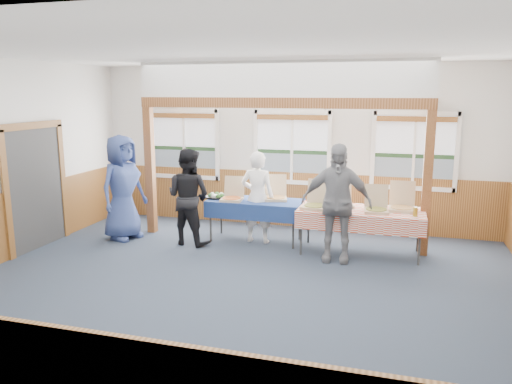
{
  "coord_description": "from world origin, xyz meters",
  "views": [
    {
      "loc": [
        2.03,
        -6.15,
        2.68
      ],
      "look_at": [
        -0.03,
        1.0,
        1.18
      ],
      "focal_mm": 35.0,
      "sensor_mm": 36.0,
      "label": 1
    }
  ],
  "objects_px": {
    "woman_white": "(258,197)",
    "man_blue": "(123,187)",
    "table_left": "(255,204)",
    "woman_black": "(188,197)",
    "table_right": "(361,212)",
    "person_grey": "(336,203)"
  },
  "relations": [
    {
      "from": "table_left",
      "to": "woman_black",
      "type": "xyz_separation_m",
      "value": [
        -1.09,
        -0.48,
        0.16
      ]
    },
    {
      "from": "man_blue",
      "to": "person_grey",
      "type": "bearing_deg",
      "value": -74.22
    },
    {
      "from": "man_blue",
      "to": "person_grey",
      "type": "relative_size",
      "value": 1.01
    },
    {
      "from": "table_right",
      "to": "woman_black",
      "type": "bearing_deg",
      "value": -161.74
    },
    {
      "from": "table_right",
      "to": "person_grey",
      "type": "bearing_deg",
      "value": -114.68
    },
    {
      "from": "table_left",
      "to": "woman_white",
      "type": "relative_size",
      "value": 1.12
    },
    {
      "from": "table_left",
      "to": "person_grey",
      "type": "bearing_deg",
      "value": -6.85
    },
    {
      "from": "man_blue",
      "to": "person_grey",
      "type": "xyz_separation_m",
      "value": [
        3.91,
        -0.16,
        -0.01
      ]
    },
    {
      "from": "woman_black",
      "to": "man_blue",
      "type": "bearing_deg",
      "value": 11.93
    },
    {
      "from": "woman_white",
      "to": "man_blue",
      "type": "height_order",
      "value": "man_blue"
    },
    {
      "from": "man_blue",
      "to": "woman_black",
      "type": "bearing_deg",
      "value": -70.41
    },
    {
      "from": "woman_white",
      "to": "woman_black",
      "type": "distance_m",
      "value": 1.23
    },
    {
      "from": "table_right",
      "to": "woman_white",
      "type": "bearing_deg",
      "value": -172.01
    },
    {
      "from": "table_left",
      "to": "person_grey",
      "type": "relative_size",
      "value": 0.97
    },
    {
      "from": "table_left",
      "to": "man_blue",
      "type": "height_order",
      "value": "man_blue"
    },
    {
      "from": "woman_black",
      "to": "man_blue",
      "type": "xyz_separation_m",
      "value": [
        -1.28,
        -0.03,
        0.1
      ]
    },
    {
      "from": "woman_white",
      "to": "table_left",
      "type": "bearing_deg",
      "value": -41.11
    },
    {
      "from": "table_left",
      "to": "woman_black",
      "type": "relative_size",
      "value": 1.08
    },
    {
      "from": "table_left",
      "to": "woman_white",
      "type": "xyz_separation_m",
      "value": [
        0.05,
        -0.04,
        0.13
      ]
    },
    {
      "from": "table_right",
      "to": "woman_white",
      "type": "height_order",
      "value": "woman_white"
    },
    {
      "from": "table_left",
      "to": "person_grey",
      "type": "xyz_separation_m",
      "value": [
        1.53,
        -0.67,
        0.25
      ]
    },
    {
      "from": "person_grey",
      "to": "woman_white",
      "type": "bearing_deg",
      "value": 154.07
    }
  ]
}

